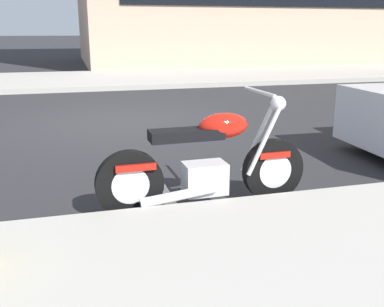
{
  "coord_description": "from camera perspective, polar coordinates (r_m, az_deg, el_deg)",
  "views": [
    {
      "loc": [
        -0.88,
        -8.12,
        1.65
      ],
      "look_at": [
        0.23,
        -4.09,
        0.48
      ],
      "focal_mm": 41.5,
      "sensor_mm": 36.0,
      "label": 1
    }
  ],
  "objects": [
    {
      "name": "ground_plane",
      "position": [
        8.33,
        -9.07,
        4.02
      ],
      "size": [
        260.0,
        260.0,
        0.0
      ],
      "primitive_type": "plane",
      "color": "#28282B"
    },
    {
      "name": "parking_stall_stripe",
      "position": [
        4.7,
        -3.68,
        -4.85
      ],
      "size": [
        0.12,
        2.2,
        0.01
      ],
      "primitive_type": "cube",
      "color": "silver",
      "rests_on": "ground"
    },
    {
      "name": "parked_motorcycle",
      "position": [
        4.16,
        1.96,
        -1.48
      ],
      "size": [
        2.05,
        0.62,
        1.11
      ],
      "rotation": [
        0.0,
        0.0,
        0.03
      ],
      "color": "black",
      "rests_on": "ground"
    }
  ]
}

